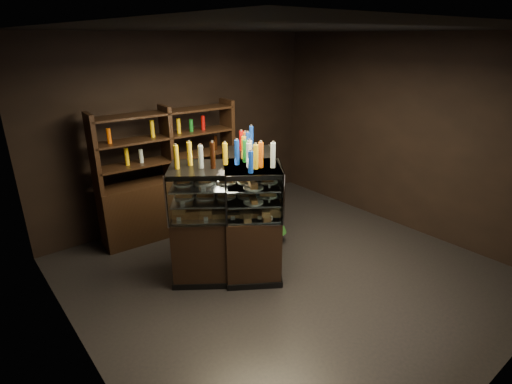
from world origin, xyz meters
The scene contains 7 objects.
ground centered at (0.00, 0.00, 0.00)m, with size 5.00×5.00×0.00m, color black.
room_shell centered at (0.00, 0.00, 1.94)m, with size 5.02×5.02×3.01m.
display_case centered at (-0.38, 0.49, 0.50)m, with size 1.85×1.52×1.50m.
food_display centered at (-0.38, 0.48, 1.12)m, with size 1.42×1.13×0.46m.
bottles_top centered at (-0.38, 0.49, 1.63)m, with size 1.25×0.99×0.30m.
potted_conifer centered at (0.48, 0.72, 0.40)m, with size 0.33×0.33×0.70m.
back_shelving centered at (-0.53, 2.05, 0.61)m, with size 2.20×0.56×2.00m.
Camera 1 is at (-3.17, -3.27, 2.93)m, focal length 28.00 mm.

